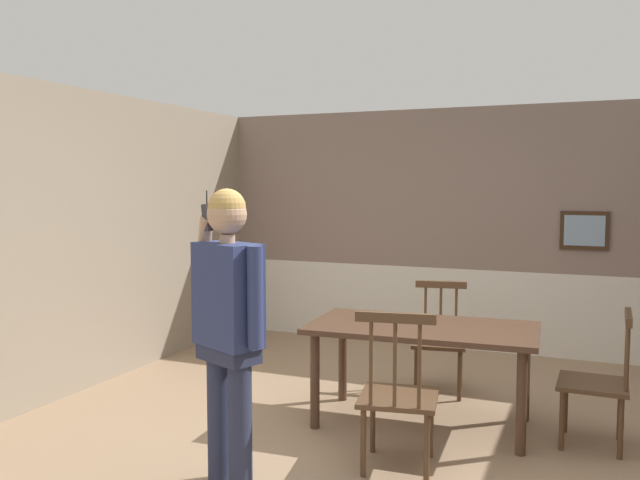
{
  "coord_description": "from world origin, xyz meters",
  "views": [
    {
      "loc": [
        1.29,
        -4.14,
        1.78
      ],
      "look_at": [
        -0.26,
        -0.45,
        1.45
      ],
      "focal_mm": 36.86,
      "sensor_mm": 36.0,
      "label": 1
    }
  ],
  "objects_px": {
    "dining_table": "(422,338)",
    "chair_near_window": "(599,381)",
    "chair_at_table_head": "(398,394)",
    "person_figure": "(229,315)",
    "chair_by_doorway": "(439,339)"
  },
  "relations": [
    {
      "from": "chair_at_table_head",
      "to": "chair_near_window",
      "type": "bearing_deg",
      "value": 28.06
    },
    {
      "from": "chair_near_window",
      "to": "chair_by_doorway",
      "type": "bearing_deg",
      "value": 60.23
    },
    {
      "from": "chair_by_doorway",
      "to": "dining_table",
      "type": "bearing_deg",
      "value": 83.86
    },
    {
      "from": "dining_table",
      "to": "chair_at_table_head",
      "type": "relative_size",
      "value": 1.64
    },
    {
      "from": "chair_near_window",
      "to": "person_figure",
      "type": "relative_size",
      "value": 0.53
    },
    {
      "from": "dining_table",
      "to": "chair_near_window",
      "type": "relative_size",
      "value": 1.81
    },
    {
      "from": "chair_near_window",
      "to": "chair_at_table_head",
      "type": "distance_m",
      "value": 1.46
    },
    {
      "from": "dining_table",
      "to": "chair_at_table_head",
      "type": "distance_m",
      "value": 0.85
    },
    {
      "from": "chair_at_table_head",
      "to": "person_figure",
      "type": "xyz_separation_m",
      "value": [
        -0.84,
        -0.61,
        0.54
      ]
    },
    {
      "from": "dining_table",
      "to": "chair_near_window",
      "type": "distance_m",
      "value": 1.23
    },
    {
      "from": "chair_at_table_head",
      "to": "person_figure",
      "type": "height_order",
      "value": "person_figure"
    },
    {
      "from": "chair_near_window",
      "to": "person_figure",
      "type": "distance_m",
      "value": 2.57
    },
    {
      "from": "chair_by_doorway",
      "to": "chair_at_table_head",
      "type": "height_order",
      "value": "chair_at_table_head"
    },
    {
      "from": "chair_at_table_head",
      "to": "person_figure",
      "type": "distance_m",
      "value": 1.18
    },
    {
      "from": "chair_near_window",
      "to": "chair_by_doorway",
      "type": "height_order",
      "value": "chair_by_doorway"
    }
  ]
}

